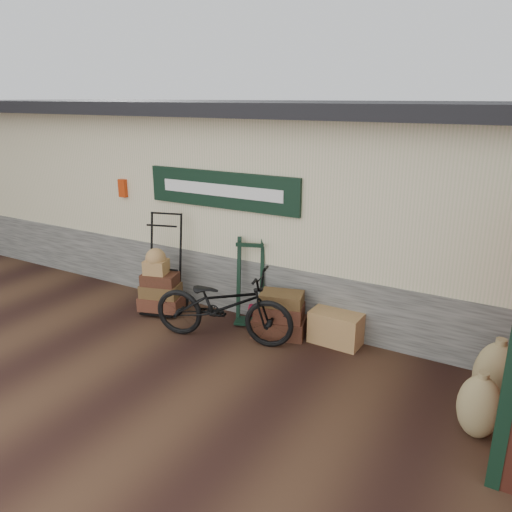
{
  "coord_description": "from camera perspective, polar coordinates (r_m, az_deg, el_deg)",
  "views": [
    {
      "loc": [
        3.83,
        -5.15,
        3.28
      ],
      "look_at": [
        0.33,
        0.9,
        1.04
      ],
      "focal_mm": 35.0,
      "sensor_mm": 36.0,
      "label": 1
    }
  ],
  "objects": [
    {
      "name": "suitcase_stack",
      "position": [
        7.16,
        2.68,
        -6.56
      ],
      "size": [
        0.84,
        0.65,
        0.66
      ],
      "primitive_type": null,
      "rotation": [
        0.0,
        0.0,
        0.27
      ],
      "color": "#3C2213",
      "rests_on": "ground"
    },
    {
      "name": "porter_trolley",
      "position": [
        7.98,
        -10.49,
        -0.71
      ],
      "size": [
        0.92,
        0.79,
        1.58
      ],
      "primitive_type": null,
      "rotation": [
        0.0,
        0.0,
        0.29
      ],
      "color": "black",
      "rests_on": "ground"
    },
    {
      "name": "bicycle",
      "position": [
        6.92,
        -3.79,
        -5.17
      ],
      "size": [
        1.15,
        2.12,
        1.17
      ],
      "primitive_type": "imported",
      "rotation": [
        0.0,
        0.0,
        1.81
      ],
      "color": "black",
      "rests_on": "ground"
    },
    {
      "name": "burlap_sack_right",
      "position": [
        5.63,
        24.12,
        -15.45
      ],
      "size": [
        0.49,
        0.44,
        0.68
      ],
      "primitive_type": "ellipsoid",
      "rotation": [
        0.0,
        0.0,
        -0.21
      ],
      "color": "olive",
      "rests_on": "ground"
    },
    {
      "name": "burlap_sack_left",
      "position": [
        6.16,
        25.74,
        -12.17
      ],
      "size": [
        0.6,
        0.55,
        0.77
      ],
      "primitive_type": "ellipsoid",
      "rotation": [
        0.0,
        0.0,
        0.37
      ],
      "color": "olive",
      "rests_on": "ground"
    },
    {
      "name": "green_barrow",
      "position": [
        7.47,
        -0.71,
        -2.88
      ],
      "size": [
        0.57,
        0.53,
        1.29
      ],
      "primitive_type": null,
      "rotation": [
        0.0,
        0.0,
        0.34
      ],
      "color": "black",
      "rests_on": "ground"
    },
    {
      "name": "ground",
      "position": [
        7.21,
        -5.96,
        -9.37
      ],
      "size": [
        80.0,
        80.0,
        0.0
      ],
      "primitive_type": "plane",
      "color": "black",
      "rests_on": "ground"
    },
    {
      "name": "station_building",
      "position": [
        8.93,
        4.04,
        7.01
      ],
      "size": [
        14.4,
        4.1,
        3.2
      ],
      "color": "#4C4C47",
      "rests_on": "ground"
    },
    {
      "name": "wicker_hamper",
      "position": [
        7.08,
        9.24,
        -8.0
      ],
      "size": [
        0.72,
        0.49,
        0.46
      ],
      "primitive_type": "cube",
      "rotation": [
        0.0,
        0.0,
        -0.04
      ],
      "color": "olive",
      "rests_on": "ground"
    }
  ]
}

